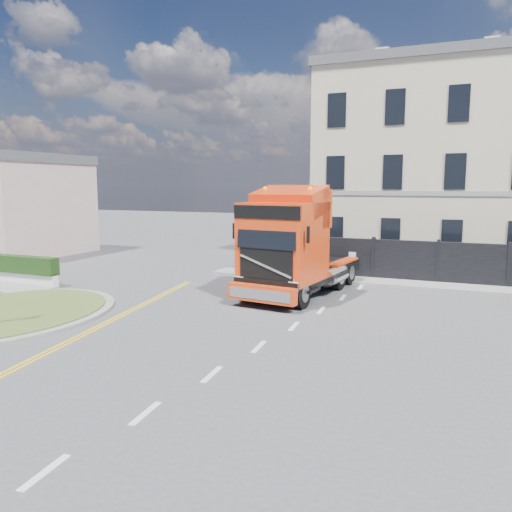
% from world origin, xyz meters
% --- Properties ---
extents(ground, '(120.00, 120.00, 0.00)m').
position_xyz_m(ground, '(0.00, 0.00, 0.00)').
color(ground, '#424244').
rests_on(ground, ground).
extents(traffic_island, '(6.80, 6.80, 0.17)m').
position_xyz_m(traffic_island, '(-7.00, -3.00, 0.08)').
color(traffic_island, gray).
rests_on(traffic_island, ground).
extents(seaside_bldg_pink, '(8.00, 8.00, 6.00)m').
position_xyz_m(seaside_bldg_pink, '(-20.00, 9.00, 3.00)').
color(seaside_bldg_pink, beige).
rests_on(seaside_bldg_pink, ground).
extents(hoarding_fence, '(18.80, 0.25, 2.00)m').
position_xyz_m(hoarding_fence, '(6.55, 9.00, 1.00)').
color(hoarding_fence, black).
rests_on(hoarding_fence, ground).
extents(georgian_building, '(12.30, 10.30, 12.80)m').
position_xyz_m(georgian_building, '(6.00, 16.50, 5.77)').
color(georgian_building, '#BFB997').
rests_on(georgian_building, ground).
extents(pavement_far, '(20.00, 1.60, 0.12)m').
position_xyz_m(pavement_far, '(6.00, 8.10, 0.06)').
color(pavement_far, gray).
rests_on(pavement_far, ground).
extents(truck, '(3.71, 7.74, 4.46)m').
position_xyz_m(truck, '(1.47, 3.73, 2.00)').
color(truck, black).
rests_on(truck, ground).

